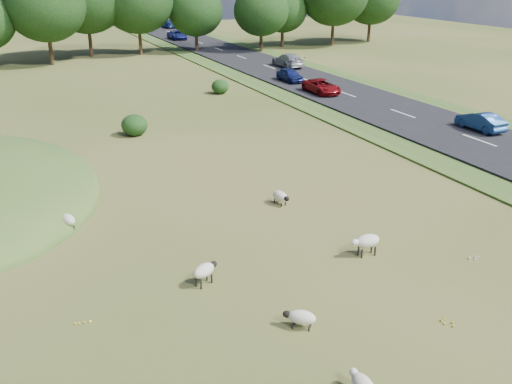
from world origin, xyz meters
TOP-DOWN VIEW (x-y plane):
  - ground at (0.00, 20.00)m, footprint 160.00×160.00m
  - road at (20.00, 30.00)m, footprint 8.00×150.00m
  - treeline at (-1.06, 55.44)m, footprint 96.28×14.66m
  - shrubs at (-1.93, 25.66)m, footprint 28.48×13.02m
  - sheep_0 at (-0.58, -5.18)m, footprint 1.07×0.98m
  - sheep_1 at (3.45, 4.29)m, footprint 0.69×1.22m
  - sheep_2 at (4.21, -1.91)m, footprint 1.30×0.62m
  - sheep_4 at (-2.50, -1.34)m, footprint 1.21×0.90m
  - sheep_5 at (-6.45, 5.47)m, footprint 0.72×1.15m
  - car_0 at (18.10, 68.94)m, footprint 2.16×4.67m
  - car_1 at (21.90, 39.12)m, footprint 2.07×5.08m
  - car_2 at (21.90, 86.46)m, footprint 1.93×4.76m
  - car_3 at (18.10, 25.16)m, footprint 2.02×4.38m
  - car_4 at (18.10, 31.32)m, footprint 1.51×3.76m
  - car_5 at (21.90, 9.93)m, footprint 1.31×3.77m

SIDE VIEW (x-z plane):
  - ground at x=0.00m, z-range 0.00..0.00m
  - road at x=20.00m, z-range 0.00..0.25m
  - sheep_0 at x=-0.58m, z-range 0.08..0.72m
  - sheep_1 at x=3.45m, z-range 0.09..0.77m
  - sheep_5 at x=-6.45m, z-range 0.16..0.95m
  - sheep_4 at x=-2.50m, z-range 0.17..1.01m
  - sheep_2 at x=4.21m, z-range 0.18..1.11m
  - shrubs at x=-1.93m, z-range -0.05..1.42m
  - car_3 at x=18.10m, z-range 0.25..1.47m
  - car_5 at x=21.90m, z-range 0.25..1.49m
  - car_4 at x=18.10m, z-range 0.25..1.53m
  - car_0 at x=18.10m, z-range 0.25..1.55m
  - car_2 at x=21.90m, z-range 0.25..1.63m
  - car_1 at x=21.90m, z-range 0.25..1.72m
  - treeline at x=-1.06m, z-range 0.72..12.41m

